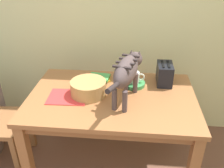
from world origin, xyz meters
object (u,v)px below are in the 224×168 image
(coffee_mug, at_px, (135,77))
(book_stack, at_px, (100,78))
(magazine, at_px, (68,97))
(dining_table, at_px, (112,105))
(wicker_basket, at_px, (88,88))
(saucer_bowl, at_px, (134,84))
(cat, at_px, (127,71))
(toaster, at_px, (164,74))

(coffee_mug, bearing_deg, book_stack, 165.47)
(magazine, bearing_deg, dining_table, 7.25)
(coffee_mug, distance_m, wicker_basket, 0.39)
(saucer_bowl, distance_m, magazine, 0.55)
(saucer_bowl, xyz_separation_m, book_stack, (-0.29, 0.08, 0.00))
(book_stack, xyz_separation_m, wicker_basket, (-0.05, -0.25, 0.04))
(coffee_mug, bearing_deg, wicker_basket, -152.80)
(dining_table, xyz_separation_m, book_stack, (-0.13, 0.25, 0.11))
(saucer_bowl, relative_size, coffee_mug, 1.42)
(cat, xyz_separation_m, magazine, (-0.44, -0.03, -0.23))
(dining_table, distance_m, toaster, 0.51)
(dining_table, relative_size, wicker_basket, 4.71)
(saucer_bowl, relative_size, wicker_basket, 0.67)
(book_stack, bearing_deg, magazine, -122.86)
(wicker_basket, relative_size, toaster, 1.35)
(saucer_bowl, xyz_separation_m, toaster, (0.25, 0.06, 0.07))
(dining_table, height_order, coffee_mug, coffee_mug)
(magazine, relative_size, book_stack, 1.50)
(saucer_bowl, xyz_separation_m, coffee_mug, (0.00, 0.00, 0.06))
(toaster, bearing_deg, coffee_mug, -165.48)
(book_stack, height_order, wicker_basket, wicker_basket)
(book_stack, distance_m, toaster, 0.54)
(cat, xyz_separation_m, wicker_basket, (-0.29, 0.03, -0.17))
(coffee_mug, relative_size, wicker_basket, 0.47)
(coffee_mug, xyz_separation_m, wicker_basket, (-0.35, -0.18, -0.02))
(dining_table, height_order, wicker_basket, wicker_basket)
(magazine, bearing_deg, toaster, 19.31)
(saucer_bowl, relative_size, book_stack, 0.94)
(cat, distance_m, book_stack, 0.43)
(dining_table, distance_m, wicker_basket, 0.23)
(cat, xyz_separation_m, toaster, (0.30, 0.27, -0.14))
(wicker_basket, bearing_deg, coffee_mug, 27.20)
(magazine, bearing_deg, cat, 1.18)
(magazine, bearing_deg, saucer_bowl, 22.75)
(dining_table, distance_m, magazine, 0.35)
(saucer_bowl, distance_m, wicker_basket, 0.39)
(cat, distance_m, wicker_basket, 0.34)
(toaster, bearing_deg, wicker_basket, -157.76)
(wicker_basket, bearing_deg, book_stack, 79.22)
(magazine, xyz_separation_m, book_stack, (0.20, 0.31, 0.01))
(saucer_bowl, height_order, magazine, saucer_bowl)
(coffee_mug, xyz_separation_m, toaster, (0.24, 0.06, 0.01))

